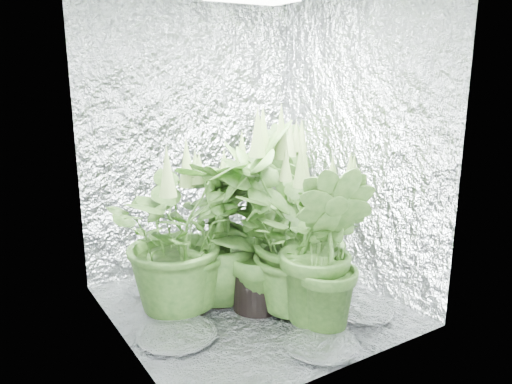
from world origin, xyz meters
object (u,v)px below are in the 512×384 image
Objects in this scene: plant_a at (179,235)px; plant_e at (298,235)px; plant_b at (249,219)px; plant_g at (324,249)px; circulation_fan at (294,246)px; plant_f at (257,219)px; plant_d at (218,233)px; plant_c at (287,196)px.

plant_a is 0.70m from plant_e.
plant_b reaches higher than plant_g.
plant_g is 0.95m from circulation_fan.
circulation_fan is at bearing 16.86° from plant_b.
plant_f reaches higher than plant_b.
circulation_fan is (0.99, 0.20, -0.32)m from plant_a.
plant_g is at bearing -94.90° from circulation_fan.
plant_e is at bearing -79.83° from plant_b.
circulation_fan is (0.73, 0.20, -0.29)m from plant_d.
plant_c is 1.05m from plant_g.
plant_a is 0.47m from plant_f.
plant_b is (0.51, 0.05, -0.00)m from plant_a.
plant_b is 0.98× the size of plant_e.
circulation_fan is at bearing 15.01° from plant_d.
plant_g reaches higher than plant_e.
plant_a is at bearing 147.13° from plant_e.
plant_c is 0.89× the size of plant_f.
plant_f is at bearing -123.36° from circulation_fan.
plant_a is 1.05× the size of plant_d.
plant_d is (-0.26, -0.05, -0.03)m from plant_b.
plant_e reaches higher than plant_d.
plant_b is at bearing 68.39° from plant_f.
plant_b is 0.30m from plant_f.
plant_a is at bearing 133.67° from plant_g.
plant_b is 0.67m from plant_g.
circulation_fan is at bearing 63.55° from plant_g.
plant_g is (-0.00, -0.23, -0.01)m from plant_e.
plant_c is at bearing 18.42° from plant_a.
plant_b is 0.44m from plant_e.
plant_d is 0.70m from plant_g.
plant_a is 0.84× the size of plant_f.
plant_c is 0.37m from circulation_fan.
plant_c reaches higher than circulation_fan.
plant_g is at bearing -65.69° from plant_f.
plant_a is at bearing 179.75° from plant_d.
plant_g is at bearing -90.39° from plant_e.
plant_e is (-0.44, -0.72, -0.02)m from plant_c.
plant_d is 0.50m from plant_e.
plant_g reaches higher than plant_d.
plant_g is (0.08, -0.66, -0.01)m from plant_b.
plant_e is 0.26m from plant_f.
plant_a is 1.06m from circulation_fan.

